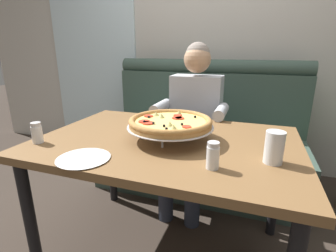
{
  "coord_description": "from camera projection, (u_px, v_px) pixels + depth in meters",
  "views": [
    {
      "loc": [
        0.43,
        -1.21,
        1.22
      ],
      "look_at": [
        -0.01,
        0.05,
        0.81
      ],
      "focal_mm": 26.92,
      "sensor_mm": 36.0,
      "label": 1
    }
  ],
  "objects": [
    {
      "name": "booth_bench",
      "position": [
        201.0,
        142.0,
        2.31
      ],
      "size": [
        1.77,
        0.78,
        1.13
      ],
      "color": "#384C42",
      "rests_on": "ground_plane"
    },
    {
      "name": "ground_plane",
      "position": [
        167.0,
        251.0,
        1.59
      ],
      "size": [
        16.0,
        16.0,
        0.0
      ],
      "primitive_type": "plane",
      "color": "#382D26"
    },
    {
      "name": "shaker_pepper_flakes",
      "position": [
        213.0,
        157.0,
        1.02
      ],
      "size": [
        0.05,
        0.05,
        0.11
      ],
      "color": "white",
      "rests_on": "dining_table"
    },
    {
      "name": "shaker_oregano",
      "position": [
        37.0,
        134.0,
        1.3
      ],
      "size": [
        0.05,
        0.05,
        0.11
      ],
      "color": "white",
      "rests_on": "dining_table"
    },
    {
      "name": "pizza",
      "position": [
        170.0,
        123.0,
        1.33
      ],
      "size": [
        0.46,
        0.46,
        0.13
      ],
      "color": "silver",
      "rests_on": "dining_table"
    },
    {
      "name": "back_wall_with_window",
      "position": [
        217.0,
        30.0,
        2.54
      ],
      "size": [
        6.0,
        0.12,
        2.8
      ],
      "primitive_type": "cube",
      "color": "beige",
      "rests_on": "ground_plane"
    },
    {
      "name": "dining_table",
      "position": [
        167.0,
        153.0,
        1.39
      ],
      "size": [
        1.38,
        0.94,
        0.75
      ],
      "color": "brown",
      "rests_on": "ground_plane"
    },
    {
      "name": "diner_main",
      "position": [
        193.0,
        116.0,
        1.99
      ],
      "size": [
        0.54,
        0.64,
        1.27
      ],
      "color": "#2D3342",
      "rests_on": "ground_plane"
    },
    {
      "name": "plate_near_left",
      "position": [
        83.0,
        157.0,
        1.11
      ],
      "size": [
        0.24,
        0.24,
        0.02
      ],
      "color": "white",
      "rests_on": "dining_table"
    },
    {
      "name": "window_panel",
      "position": [
        92.0,
        33.0,
        2.92
      ],
      "size": [
        1.1,
        0.02,
        2.8
      ],
      "primitive_type": "cube",
      "color": "white",
      "rests_on": "ground_plane"
    },
    {
      "name": "drinking_glass",
      "position": [
        274.0,
        149.0,
        1.06
      ],
      "size": [
        0.08,
        0.08,
        0.14
      ],
      "color": "silver",
      "rests_on": "dining_table"
    }
  ]
}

